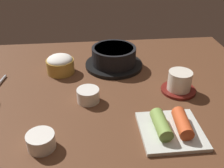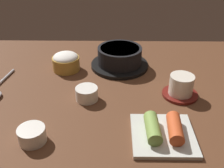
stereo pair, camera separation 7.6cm
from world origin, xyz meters
TOP-DOWN VIEW (x-y plane):
  - dining_table at (0.00, 0.00)cm, footprint 100.00×76.00cm
  - stone_pot at (4.37, 14.81)cm, footprint 19.57×19.57cm
  - rice_bowl at (-13.57, 12.20)cm, footprint 9.01×9.01cm
  - tea_cup_with_saucer at (21.51, -3.10)cm, footprint 10.11×10.11cm
  - banchan_cup_center at (-4.97, -5.45)cm, footprint 6.22×6.22cm
  - kimchi_plate at (14.04, -20.51)cm, footprint 14.43×14.43cm
  - side_bowl_near at (-15.68, -22.32)cm, footprint 6.26×6.26cm

SIDE VIEW (x-z plane):
  - dining_table at x=0.00cm, z-range 0.00..2.00cm
  - kimchi_plate at x=14.04cm, z-range 1.37..5.66cm
  - side_bowl_near at x=-15.68cm, z-range 2.13..5.71cm
  - banchan_cup_center at x=-4.97cm, z-range 2.13..5.87cm
  - tea_cup_with_saucer at x=21.51cm, z-range 1.75..8.18cm
  - rice_bowl at x=-13.57cm, z-range 2.05..8.19cm
  - stone_pot at x=4.37cm, z-range 1.88..8.86cm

